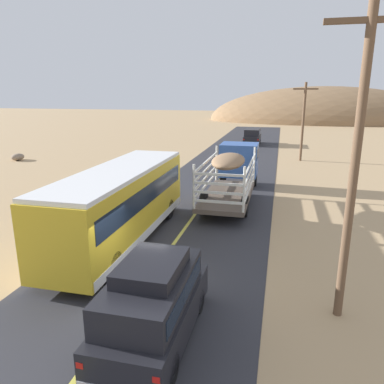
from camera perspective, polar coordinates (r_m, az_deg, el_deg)
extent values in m
plane|color=tan|center=(12.70, -7.87, -14.70)|extent=(240.00, 240.00, 0.00)
cube|color=#2D2D33|center=(12.70, -7.87, -14.67)|extent=(8.00, 120.00, 0.02)
cube|color=#D8CC4C|center=(12.69, -7.87, -14.62)|extent=(0.16, 117.60, 0.00)
cube|color=black|center=(10.13, -5.79, -18.49)|extent=(1.90, 4.60, 0.90)
cube|color=black|center=(9.56, -6.24, -14.72)|extent=(1.75, 3.59, 0.80)
cube|color=#192333|center=(9.55, -6.24, -14.62)|extent=(1.79, 3.22, 0.44)
cube|color=red|center=(8.68, -16.99, -24.31)|extent=(0.16, 0.06, 0.14)
cube|color=red|center=(8.10, -5.54, -26.96)|extent=(0.16, 0.06, 0.14)
cube|color=black|center=(9.33, -6.24, -11.49)|extent=(1.42, 2.07, 0.36)
cylinder|color=black|center=(11.67, -7.32, -15.33)|extent=(0.26, 0.76, 0.76)
cylinder|color=black|center=(11.25, 0.86, -16.45)|extent=(0.26, 0.76, 0.76)
cylinder|color=black|center=(9.54, -13.91, -23.57)|extent=(0.26, 0.76, 0.76)
cylinder|color=black|center=(9.02, -3.57, -25.71)|extent=(0.26, 0.76, 0.76)
cube|color=#3359A5|center=(25.60, 7.32, 5.02)|extent=(2.50, 2.20, 2.20)
cube|color=#192333|center=(25.52, 7.36, 6.02)|extent=(2.53, 1.54, 0.70)
cube|color=brown|center=(20.61, 5.53, -0.56)|extent=(2.50, 6.40, 0.24)
cylinder|color=silver|center=(23.53, 3.82, 4.51)|extent=(0.12, 0.12, 2.20)
cylinder|color=silver|center=(23.26, 9.62, 4.20)|extent=(0.12, 0.12, 2.20)
cylinder|color=silver|center=(17.52, 0.30, 0.80)|extent=(0.12, 0.12, 2.20)
cylinder|color=silver|center=(17.15, 8.07, 0.33)|extent=(0.12, 0.12, 2.20)
cube|color=silver|center=(20.66, 2.24, 1.14)|extent=(0.08, 6.30, 0.12)
cube|color=silver|center=(20.34, 8.94, 0.74)|extent=(0.08, 6.30, 0.12)
cube|color=silver|center=(17.45, 4.09, -1.54)|extent=(2.40, 0.08, 0.12)
cube|color=silver|center=(20.56, 2.26, 2.33)|extent=(0.08, 6.30, 0.12)
cube|color=silver|center=(20.24, 8.99, 1.95)|extent=(0.08, 6.30, 0.12)
cube|color=silver|center=(17.33, 4.12, -0.15)|extent=(2.40, 0.08, 0.12)
cube|color=silver|center=(20.46, 2.27, 3.53)|extent=(0.08, 6.30, 0.12)
cube|color=silver|center=(20.14, 9.04, 3.17)|extent=(0.08, 6.30, 0.12)
cube|color=silver|center=(17.22, 4.15, 1.26)|extent=(2.40, 0.08, 0.12)
cube|color=silver|center=(20.38, 2.28, 4.75)|extent=(0.08, 6.30, 0.12)
cube|color=silver|center=(20.06, 9.10, 4.39)|extent=(0.08, 6.30, 0.12)
cube|color=silver|center=(17.12, 4.18, 2.69)|extent=(2.40, 0.08, 0.12)
ellipsoid|color=#8C6B4C|center=(20.17, 5.67, 4.83)|extent=(1.75, 3.84, 0.70)
cylinder|color=black|center=(25.98, 4.84, 2.43)|extent=(0.32, 1.10, 1.10)
cylinder|color=black|center=(25.75, 9.64, 2.15)|extent=(0.32, 1.10, 1.10)
cylinder|color=black|center=(19.62, 1.83, -1.77)|extent=(0.32, 1.10, 1.10)
cylinder|color=black|center=(19.32, 8.18, -2.20)|extent=(0.32, 1.10, 1.10)
cube|color=gold|center=(15.99, -10.98, -1.72)|extent=(2.50, 10.00, 2.70)
cube|color=white|center=(15.64, -11.24, 3.30)|extent=(2.45, 9.80, 0.16)
cube|color=#192333|center=(15.86, -11.06, -0.09)|extent=(2.54, 9.20, 0.80)
cube|color=silver|center=(16.36, -10.77, -5.58)|extent=(2.53, 9.80, 0.36)
cylinder|color=black|center=(19.61, -9.85, -2.16)|extent=(0.30, 1.00, 1.00)
cylinder|color=black|center=(18.87, -3.69, -2.66)|extent=(0.30, 1.00, 1.00)
cylinder|color=black|center=(14.28, -20.25, -9.68)|extent=(0.30, 1.00, 1.00)
cylinder|color=black|center=(13.25, -12.14, -11.04)|extent=(0.30, 1.00, 1.00)
cube|color=black|center=(46.70, 9.34, 8.15)|extent=(1.90, 4.60, 0.90)
cube|color=black|center=(46.45, 9.38, 9.17)|extent=(1.75, 3.59, 0.80)
cube|color=#192333|center=(46.45, 9.38, 9.19)|extent=(1.79, 3.22, 0.44)
cube|color=silver|center=(44.54, 9.10, 7.39)|extent=(1.86, 0.20, 0.24)
cube|color=red|center=(44.49, 8.05, 8.09)|extent=(0.16, 0.06, 0.14)
cube|color=red|center=(44.36, 10.20, 7.98)|extent=(0.16, 0.06, 0.14)
cylinder|color=black|center=(48.21, 8.48, 8.04)|extent=(0.26, 0.76, 0.76)
cylinder|color=black|center=(48.09, 10.45, 7.94)|extent=(0.26, 0.76, 0.76)
cylinder|color=black|center=(45.39, 8.15, 7.62)|extent=(0.26, 0.76, 0.76)
cylinder|color=black|center=(45.27, 10.23, 7.51)|extent=(0.26, 0.76, 0.76)
cylinder|color=brown|center=(10.59, 23.85, 2.90)|extent=(0.24, 0.24, 8.57)
cube|color=brown|center=(10.53, 26.16, 22.87)|extent=(2.20, 0.14, 0.14)
cylinder|color=brown|center=(36.23, 16.85, 10.31)|extent=(0.24, 0.24, 7.19)
cube|color=brown|center=(36.12, 17.22, 15.04)|extent=(2.20, 0.14, 0.14)
ellipsoid|color=#84705B|center=(39.01, -25.43, 4.94)|extent=(1.03, 1.37, 0.64)
ellipsoid|color=olive|center=(89.30, 19.68, 10.33)|extent=(51.37, 27.73, 15.18)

